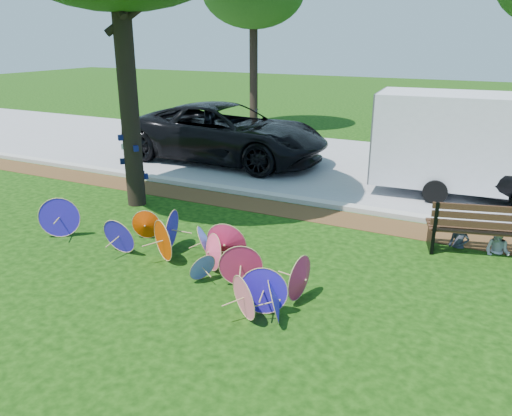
% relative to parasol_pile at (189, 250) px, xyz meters
% --- Properties ---
extents(ground, '(90.00, 90.00, 0.00)m').
position_rel_parasol_pile_xyz_m(ground, '(0.24, -0.80, -0.37)').
color(ground, black).
rests_on(ground, ground).
extents(mulch_strip, '(90.00, 1.00, 0.01)m').
position_rel_parasol_pile_xyz_m(mulch_strip, '(0.24, 3.70, -0.37)').
color(mulch_strip, '#472D16').
rests_on(mulch_strip, ground).
extents(curb, '(90.00, 0.30, 0.12)m').
position_rel_parasol_pile_xyz_m(curb, '(0.24, 4.40, -0.31)').
color(curb, '#B7B5AD').
rests_on(curb, ground).
extents(street, '(90.00, 8.00, 0.01)m').
position_rel_parasol_pile_xyz_m(street, '(0.24, 8.55, -0.37)').
color(street, gray).
rests_on(street, ground).
extents(parasol_pile, '(6.05, 2.28, 0.86)m').
position_rel_parasol_pile_xyz_m(parasol_pile, '(0.00, 0.00, 0.00)').
color(parasol_pile, '#2E1CC8').
rests_on(parasol_pile, ground).
extents(black_van, '(6.78, 3.16, 1.88)m').
position_rel_parasol_pile_xyz_m(black_van, '(-3.47, 7.40, 0.57)').
color(black_van, black).
rests_on(black_van, ground).
extents(cargo_trailer, '(3.45, 2.34, 2.91)m').
position_rel_parasol_pile_xyz_m(cargo_trailer, '(3.32, 6.86, 1.08)').
color(cargo_trailer, silver).
rests_on(cargo_trailer, ground).
extents(park_bench, '(2.12, 1.24, 1.04)m').
position_rel_parasol_pile_xyz_m(park_bench, '(4.58, 3.13, 0.15)').
color(park_bench, black).
rests_on(park_bench, ground).
extents(person_left, '(0.39, 0.26, 1.05)m').
position_rel_parasol_pile_xyz_m(person_left, '(4.23, 3.18, 0.15)').
color(person_left, '#383C4D').
rests_on(person_left, ground).
extents(person_right, '(0.60, 0.54, 1.00)m').
position_rel_parasol_pile_xyz_m(person_right, '(4.93, 3.18, 0.13)').
color(person_right, silver).
rests_on(person_right, ground).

